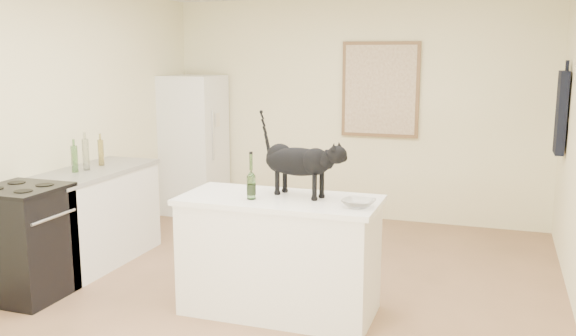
% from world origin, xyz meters
% --- Properties ---
extents(floor, '(5.50, 5.50, 0.00)m').
position_xyz_m(floor, '(0.00, 0.00, 0.00)').
color(floor, '#9E7354').
rests_on(floor, ground).
extents(wall_back, '(4.50, 0.00, 4.50)m').
position_xyz_m(wall_back, '(0.00, 2.75, 1.30)').
color(wall_back, '#FFF6C5').
rests_on(wall_back, ground).
extents(wall_front, '(4.50, 0.00, 4.50)m').
position_xyz_m(wall_front, '(0.00, -2.75, 1.30)').
color(wall_front, '#FFF6C5').
rests_on(wall_front, ground).
extents(wall_left, '(0.00, 5.50, 5.50)m').
position_xyz_m(wall_left, '(-2.25, 0.00, 1.30)').
color(wall_left, '#FFF6C5').
rests_on(wall_left, ground).
extents(island_base, '(1.44, 0.67, 0.86)m').
position_xyz_m(island_base, '(0.10, -0.20, 0.43)').
color(island_base, white).
rests_on(island_base, floor).
extents(island_top, '(1.50, 0.70, 0.04)m').
position_xyz_m(island_top, '(0.10, -0.20, 0.88)').
color(island_top, white).
rests_on(island_top, island_base).
extents(left_cabinets, '(0.60, 1.40, 0.86)m').
position_xyz_m(left_cabinets, '(-1.95, 0.30, 0.43)').
color(left_cabinets, white).
rests_on(left_cabinets, floor).
extents(left_countertop, '(0.62, 1.44, 0.04)m').
position_xyz_m(left_countertop, '(-1.95, 0.30, 0.88)').
color(left_countertop, gray).
rests_on(left_countertop, left_cabinets).
extents(stove, '(0.60, 0.60, 0.90)m').
position_xyz_m(stove, '(-1.95, -0.60, 0.45)').
color(stove, black).
rests_on(stove, floor).
extents(fridge, '(0.68, 0.68, 1.70)m').
position_xyz_m(fridge, '(-1.95, 2.35, 0.85)').
color(fridge, white).
rests_on(fridge, floor).
extents(artwork_frame, '(0.90, 0.03, 1.10)m').
position_xyz_m(artwork_frame, '(0.30, 2.72, 1.55)').
color(artwork_frame, brown).
rests_on(artwork_frame, wall_back).
extents(artwork_canvas, '(0.82, 0.00, 1.02)m').
position_xyz_m(artwork_canvas, '(0.30, 2.70, 1.55)').
color(artwork_canvas, beige).
rests_on(artwork_canvas, wall_back).
extents(hanging_garment, '(0.08, 0.34, 0.80)m').
position_xyz_m(hanging_garment, '(2.19, 2.05, 1.40)').
color(hanging_garment, black).
rests_on(hanging_garment, wall_right).
extents(black_cat, '(0.70, 0.38, 0.47)m').
position_xyz_m(black_cat, '(0.21, -0.10, 1.14)').
color(black_cat, black).
rests_on(black_cat, island_top).
extents(wine_bottle, '(0.07, 0.07, 0.31)m').
position_xyz_m(wine_bottle, '(-0.08, -0.31, 1.06)').
color(wine_bottle, '#2C5F26').
rests_on(wine_bottle, island_top).
extents(glass_bowl, '(0.26, 0.26, 0.06)m').
position_xyz_m(glass_bowl, '(0.73, -0.30, 0.93)').
color(glass_bowl, silver).
rests_on(glass_bowl, island_top).
extents(fridge_paper, '(0.01, 0.13, 0.17)m').
position_xyz_m(fridge_paper, '(-1.60, 2.34, 1.17)').
color(fridge_paper, white).
rests_on(fridge_paper, fridge).
extents(counter_bottle_cluster, '(0.09, 0.43, 0.29)m').
position_xyz_m(counter_bottle_cluster, '(-1.98, 0.30, 1.03)').
color(counter_bottle_cluster, '#1E581E').
rests_on(counter_bottle_cluster, left_countertop).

